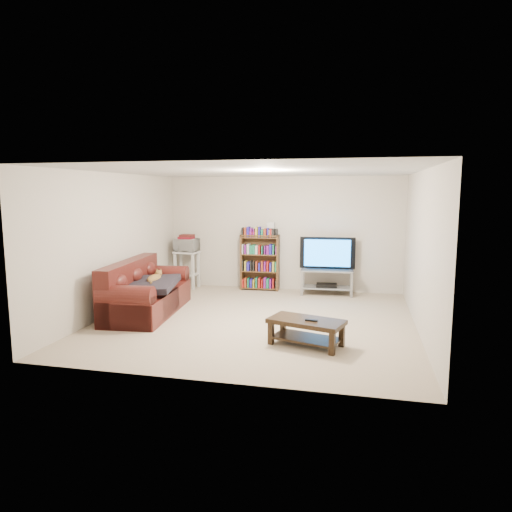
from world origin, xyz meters
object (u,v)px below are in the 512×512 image
(sofa, at_px, (143,295))
(tv_stand, at_px, (327,277))
(coffee_table, at_px, (306,327))
(bookshelf, at_px, (260,261))

(sofa, xyz_separation_m, tv_stand, (2.98, 2.15, 0.03))
(sofa, relative_size, coffee_table, 2.00)
(tv_stand, xyz_separation_m, bookshelf, (-1.43, 0.15, 0.26))
(coffee_table, relative_size, bookshelf, 0.93)
(sofa, bearing_deg, tv_stand, 30.19)
(tv_stand, distance_m, bookshelf, 1.46)
(coffee_table, distance_m, bookshelf, 3.65)
(tv_stand, bearing_deg, coffee_table, -93.60)
(sofa, relative_size, tv_stand, 2.07)
(sofa, distance_m, tv_stand, 3.67)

